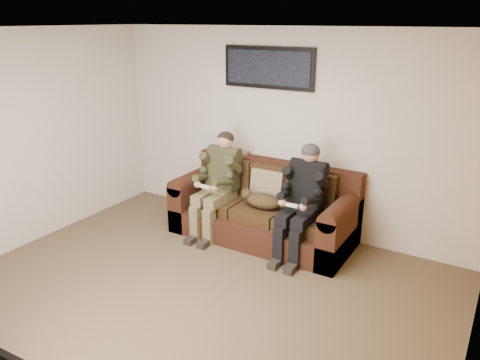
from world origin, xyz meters
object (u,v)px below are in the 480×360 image
Objects in this scene: sofa at (265,210)px; cat at (262,200)px; framed_poster at (268,68)px; person_left at (218,178)px; person_right at (303,194)px.

cat is (0.04, -0.18, 0.20)m from sofa.
framed_poster reaches higher than cat.
cat is at bearing 0.95° from person_left.
person_left is at bearing -161.98° from sofa.
person_left is (-0.59, -0.19, 0.39)m from sofa.
sofa is 0.28m from cat.
sofa is at bearing 103.06° from cat.
framed_poster reaches higher than person_left.
person_right is (0.59, -0.19, 0.39)m from sofa.
sofa is 0.73m from person_right.
sofa is 1.80m from framed_poster.
framed_poster reaches higher than person_right.
person_left reaches higher than sofa.
cat is at bearing 178.95° from person_right.
person_right is 1.67m from framed_poster.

